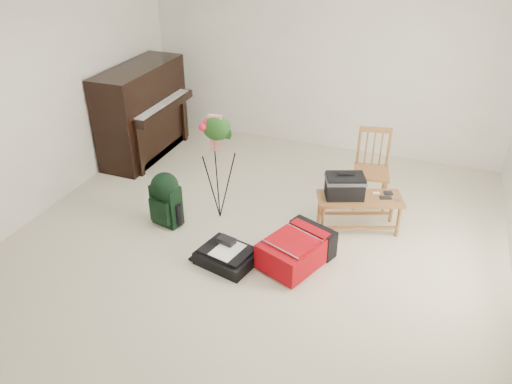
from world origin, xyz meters
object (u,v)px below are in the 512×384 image
at_px(red_suitcase, 298,247).
at_px(green_backpack, 165,197).
at_px(flower_stand, 218,168).
at_px(bench, 350,188).
at_px(piano, 143,114).
at_px(black_duffel, 227,255).
at_px(dining_chair, 372,170).

bearing_deg(red_suitcase, green_backpack, -162.91).
relative_size(red_suitcase, flower_stand, 0.67).
distance_m(bench, flower_stand, 1.43).
height_order(piano, green_backpack, piano).
bearing_deg(bench, green_backpack, 178.29).
xyz_separation_m(black_duffel, green_backpack, (-0.90, 0.40, 0.26)).
height_order(red_suitcase, flower_stand, flower_stand).
xyz_separation_m(black_duffel, flower_stand, (-0.41, 0.73, 0.54)).
distance_m(bench, green_backpack, 1.98).
relative_size(piano, black_duffel, 2.40).
distance_m(dining_chair, red_suitcase, 1.47).
xyz_separation_m(bench, flower_stand, (-1.38, -0.32, 0.13)).
bearing_deg(black_duffel, flower_stand, 132.40).
xyz_separation_m(dining_chair, red_suitcase, (-0.47, -1.36, -0.28)).
relative_size(dining_chair, green_backpack, 1.46).
xyz_separation_m(piano, bench, (3.02, -0.82, -0.12)).
height_order(piano, bench, piano).
distance_m(bench, black_duffel, 1.49).
bearing_deg(bench, black_duffel, -153.60).
xyz_separation_m(piano, flower_stand, (1.64, -1.14, 0.02)).
height_order(dining_chair, green_backpack, dining_chair).
bearing_deg(flower_stand, red_suitcase, -27.87).
bearing_deg(piano, red_suitcase, -30.59).
xyz_separation_m(bench, black_duffel, (-0.97, -1.05, -0.40)).
bearing_deg(dining_chair, bench, -113.60).
relative_size(piano, green_backpack, 2.41).
bearing_deg(black_duffel, piano, 150.68).
xyz_separation_m(red_suitcase, green_backpack, (-1.54, 0.12, 0.18)).
height_order(bench, flower_stand, flower_stand).
relative_size(dining_chair, black_duffel, 1.45).
xyz_separation_m(green_backpack, flower_stand, (0.48, 0.33, 0.28)).
bearing_deg(red_suitcase, dining_chair, 92.57).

